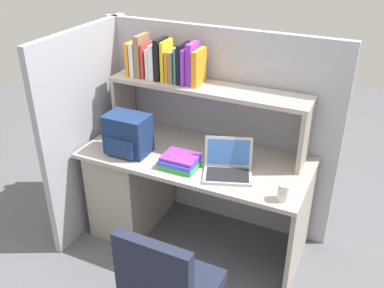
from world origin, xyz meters
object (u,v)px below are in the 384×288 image
Objects in this scene: laptop at (228,167)px; computer_mouse at (114,137)px; paper_cup at (284,192)px; backpack at (127,135)px.

laptop is 3.64× the size of computer_mouse.
paper_cup reaches higher than computer_mouse.
backpack reaches higher than laptop.
laptop is at bearing 2.58° from backpack.
laptop reaches higher than paper_cup.
laptop is 0.95m from computer_mouse.
backpack is 0.26m from computer_mouse.
backpack is 2.73× the size of paper_cup.
computer_mouse is 1.36m from paper_cup.
laptop is at bearing 161.30° from paper_cup.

